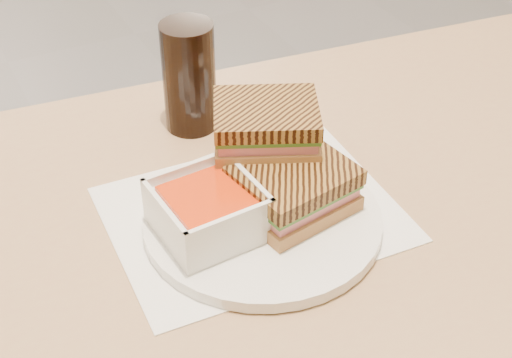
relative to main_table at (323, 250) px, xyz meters
name	(u,v)px	position (x,y,z in m)	size (l,w,h in m)	color
main_table	(323,250)	(0.00, 0.00, 0.00)	(1.26, 0.82, 0.75)	#A48257
tray_liner	(253,214)	(-0.11, -0.01, 0.11)	(0.37, 0.29, 0.00)	white
plate	(262,220)	(-0.11, -0.03, 0.12)	(0.30, 0.30, 0.02)	white
soup_bowl	(208,212)	(-0.18, -0.02, 0.16)	(0.12, 0.12, 0.06)	white
panini_lower	(294,189)	(-0.07, -0.03, 0.16)	(0.15, 0.13, 0.06)	#A27546
panini_upper	(266,126)	(-0.07, 0.04, 0.21)	(0.16, 0.15, 0.06)	#A27546
cola_glass	(189,77)	(-0.10, 0.22, 0.20)	(0.08, 0.08, 0.16)	black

